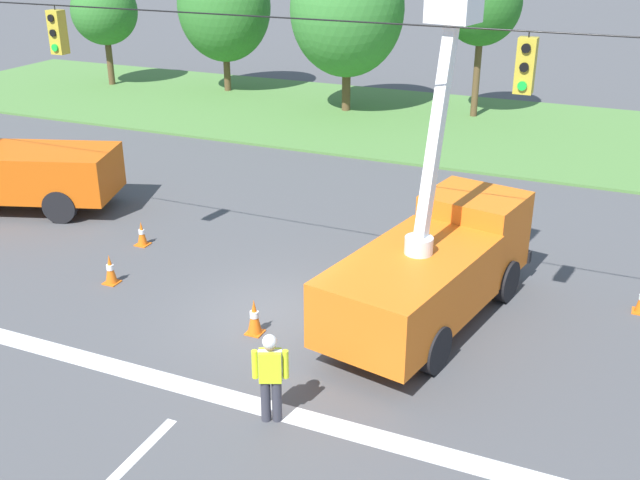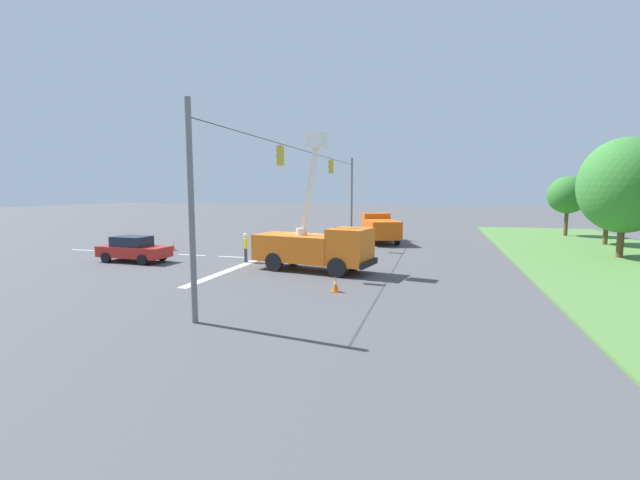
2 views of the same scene
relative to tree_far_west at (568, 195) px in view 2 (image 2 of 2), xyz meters
The scene contains 15 objects.
ground_plane 27.67m from the tree_far_west, 44.34° to the right, with size 200.00×200.00×0.00m, color #4C4C4F.
lane_markings 31.15m from the tree_far_west, 50.67° to the right, with size 17.60×15.25×0.01m.
signal_gantry 27.36m from the tree_far_west, 44.41° to the right, with size 26.20×0.33×7.20m.
tree_far_west is the anchor object (origin of this frame).
tree_west 6.64m from the tree_far_west, ahead, with size 4.76×4.34×7.10m.
tree_centre 13.81m from the tree_far_west, ahead, with size 5.06×5.35×7.59m.
utility_truck_bucket_lift 29.10m from the tree_far_west, 38.01° to the right, with size 3.49×6.82×7.30m.
utility_truck_support_near 18.79m from the tree_far_west, 60.69° to the right, with size 6.37×4.12×2.35m.
sedan_red 37.34m from the tree_far_west, 51.96° to the right, with size 2.09×4.39×1.56m.
road_worker 31.21m from the tree_far_west, 46.89° to the right, with size 0.60×0.38×1.77m.
traffic_cone_foreground_left 35.11m from the tree_far_west, 58.87° to the right, with size 0.36×0.36×0.71m.
traffic_cone_foreground_right 24.78m from the tree_far_west, 52.11° to the right, with size 0.36×0.36×0.77m.
traffic_cone_mid_left 31.61m from the tree_far_west, 29.97° to the right, with size 0.36×0.36×0.69m.
traffic_cone_mid_right 28.21m from the tree_far_west, 45.86° to the right, with size 0.36×0.36×0.82m.
traffic_cone_near_bucket 22.59m from the tree_far_west, 49.97° to the right, with size 0.36×0.36×0.70m.
Camera 2 is at (25.04, 7.61, 4.31)m, focal length 24.00 mm.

